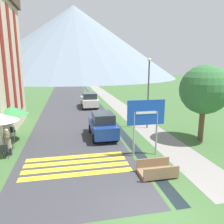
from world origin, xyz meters
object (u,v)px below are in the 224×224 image
at_px(cafe_chair_near_right, 9,142).
at_px(cafe_chair_far_left, 12,131).
at_px(road_sign, 146,118).
at_px(footbridge, 157,171).
at_px(cafe_chair_nearest, 5,150).
at_px(parked_car_far, 89,100).
at_px(person_seated_far, 7,137).
at_px(streetlamp, 148,88).
at_px(person_seated_near, 8,144).
at_px(tree_by_path, 204,90).
at_px(parked_car_near, 103,125).
at_px(cafe_umbrella_middle_green, 11,110).
at_px(cafe_chair_middle, 6,136).

relative_size(cafe_chair_near_right, cafe_chair_far_left, 1.00).
height_order(road_sign, footbridge, road_sign).
bearing_deg(cafe_chair_nearest, cafe_chair_near_right, 80.85).
height_order(parked_car_far, cafe_chair_nearest, parked_car_far).
distance_m(road_sign, person_seated_far, 8.85).
height_order(road_sign, streetlamp, streetlamp).
bearing_deg(person_seated_near, cafe_chair_far_left, 99.34).
distance_m(cafe_chair_nearest, streetlamp, 11.19).
bearing_deg(footbridge, cafe_chair_nearest, 155.16).
bearing_deg(cafe_chair_near_right, tree_by_path, 7.25).
relative_size(road_sign, cafe_chair_nearest, 3.84).
relative_size(parked_car_near, streetlamp, 0.67).
bearing_deg(cafe_umbrella_middle_green, cafe_chair_far_left, 109.29).
relative_size(person_seated_near, tree_by_path, 0.24).
bearing_deg(road_sign, cafe_chair_near_right, 162.69).
relative_size(footbridge, streetlamp, 0.30).
relative_size(cafe_chair_middle, cafe_umbrella_middle_green, 0.35).
bearing_deg(cafe_chair_far_left, streetlamp, -9.53).
bearing_deg(cafe_umbrella_middle_green, road_sign, -26.75).
bearing_deg(cafe_chair_middle, footbridge, -17.73).
relative_size(parked_car_far, tree_by_path, 0.84).
xyz_separation_m(person_seated_far, tree_by_path, (12.90, -1.30, 2.86)).
bearing_deg(parked_car_far, person_seated_near, -113.85).
xyz_separation_m(person_seated_far, streetlamp, (10.31, 2.28, 2.66)).
distance_m(parked_car_near, parked_car_far, 11.60).
relative_size(footbridge, person_seated_far, 1.41).
distance_m(cafe_chair_nearest, cafe_chair_middle, 2.74).
xyz_separation_m(cafe_chair_middle, person_seated_near, (0.69, -2.24, 0.17)).
xyz_separation_m(footbridge, person_seated_near, (-7.48, 3.95, 0.45)).
distance_m(footbridge, cafe_chair_nearest, 8.36).
relative_size(parked_car_far, cafe_chair_near_right, 5.10).
distance_m(road_sign, cafe_chair_middle, 9.41).
xyz_separation_m(cafe_umbrella_middle_green, tree_by_path, (12.71, -2.26, 1.34)).
xyz_separation_m(cafe_chair_near_right, streetlamp, (10.04, 2.88, 2.82)).
xyz_separation_m(parked_car_far, cafe_chair_near_right, (-6.26, -12.93, -0.40)).
xyz_separation_m(parked_car_near, cafe_chair_near_right, (-6.04, -1.33, -0.39)).
bearing_deg(cafe_umbrella_middle_green, cafe_chair_nearest, -87.37).
distance_m(parked_car_near, person_seated_near, 6.28).
bearing_deg(cafe_chair_far_left, tree_by_path, -25.58).
xyz_separation_m(parked_car_near, cafe_chair_nearest, (-5.99, -2.64, -0.39)).
relative_size(parked_car_far, person_seated_near, 3.52).
bearing_deg(cafe_chair_middle, cafe_umbrella_middle_green, 41.40).
distance_m(road_sign, person_seated_near, 8.05).
bearing_deg(person_seated_far, tree_by_path, -5.77).
height_order(parked_car_far, streetlamp, streetlamp).
distance_m(cafe_umbrella_middle_green, person_seated_far, 1.81).
distance_m(road_sign, cafe_umbrella_middle_green, 8.93).
height_order(streetlamp, tree_by_path, streetlamp).
xyz_separation_m(parked_car_far, cafe_chair_middle, (-6.79, -11.55, -0.40)).
bearing_deg(cafe_chair_near_right, road_sign, -6.87).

